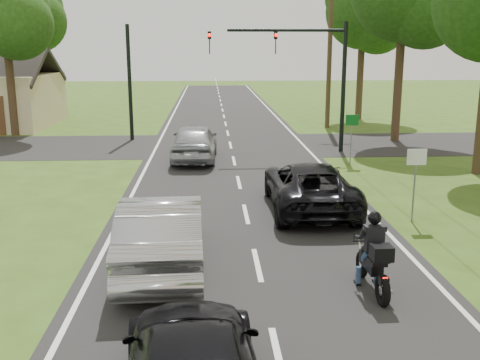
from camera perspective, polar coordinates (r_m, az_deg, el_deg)
The scene contains 15 objects.
ground at distance 13.06m, azimuth 1.77°, elevation -8.63°, with size 140.00×140.00×0.00m, color #344D15.
road at distance 22.62m, azimuth -0.39°, elevation 0.94°, with size 8.00×100.00×0.01m, color black.
cross_road at distance 28.50m, azimuth -0.98°, elevation 3.56°, with size 60.00×7.00×0.01m, color black.
motorcycle_rider at distance 11.79m, azimuth 13.43°, elevation -7.96°, with size 0.56×1.99×1.72m.
dark_suv at distance 17.26m, azimuth 7.06°, elevation -0.60°, with size 2.44×5.29×1.47m, color black.
silver_sedan at distance 12.76m, azimuth -7.94°, elevation -5.25°, with size 1.77×5.06×1.67m, color #A5A6AA.
silver_suv at distance 24.68m, azimuth -4.65°, elevation 3.88°, with size 1.90×4.73×1.61m, color #9C9FA3.
traffic_signal at distance 26.43m, azimuth 6.56°, elevation 11.71°, with size 6.38×0.44×6.00m.
signal_pole_far at distance 30.40m, azimuth -11.14°, elevation 9.62°, with size 0.20×0.20×6.00m, color black.
utility_pole_far at distance 34.82m, azimuth 9.13°, elevation 13.59°, with size 1.60×0.28×10.00m.
sign_white at distance 16.44m, azimuth 17.44°, elevation 1.22°, with size 0.55×0.07×2.12m.
sign_green at distance 24.02m, azimuth 11.29°, elevation 5.28°, with size 0.55×0.07×2.12m.
tree_row_e at distance 39.32m, azimuth 12.89°, elevation 15.95°, with size 5.28×5.12×9.61m.
tree_left_near at distance 33.62m, azimuth -22.50°, elevation 15.26°, with size 5.12×4.96×9.22m.
tree_left_far at distance 43.73m, azimuth -20.75°, elevation 15.55°, with size 5.76×5.58×10.14m.
Camera 1 is at (-1.07, -12.05, 4.91)m, focal length 42.00 mm.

